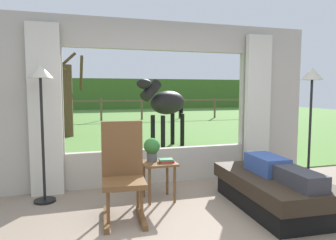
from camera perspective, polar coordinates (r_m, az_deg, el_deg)
name	(u,v)px	position (r m, az deg, el deg)	size (l,w,h in m)	color
back_wall_with_window	(160,105)	(5.01, -1.53, 2.74)	(5.20, 0.12, 2.55)	#ADA599
curtain_panel_left	(45,111)	(4.71, -21.31, 1.61)	(0.44, 0.10, 2.40)	beige
curtain_panel_right	(257,107)	(5.58, 15.86, 2.30)	(0.44, 0.10, 2.40)	beige
outdoor_pasture_lawn	(101,120)	(15.85, -12.03, -0.07)	(36.00, 21.68, 0.02)	#568438
distant_hill_ridge	(90,94)	(25.60, -13.97, 4.58)	(36.00, 2.00, 2.40)	#406627
recliner_sofa	(273,191)	(4.27, 18.45, -12.09)	(0.99, 1.74, 0.42)	black
reclining_person	(276,168)	(4.15, 18.98, -8.26)	(0.37, 1.44, 0.22)	#334C8C
rocking_chair	(123,171)	(3.74, -8.14, -9.15)	(0.52, 0.72, 1.12)	brown
side_table	(159,169)	(4.30, -1.67, -8.79)	(0.44, 0.44, 0.52)	brown
potted_plant	(152,148)	(4.28, -2.93, -5.08)	(0.22, 0.22, 0.32)	#4C5156
book_stack	(166,161)	(4.25, -0.30, -7.34)	(0.20, 0.16, 0.05)	#B22D28
floor_lamp_left	(41,91)	(4.40, -21.99, 4.83)	(0.32, 0.32, 1.82)	black
floor_lamp_right	(312,91)	(5.18, 24.52, 4.74)	(0.32, 0.32, 1.82)	black
horse	(166,103)	(7.99, -0.36, 3.04)	(1.66, 1.36, 1.73)	black
pasture_tree	(68,98)	(10.43, -17.69, 3.87)	(1.09, 1.03, 2.70)	#4C3823
pasture_fence_line	(101,106)	(15.54, -12.00, 2.54)	(16.10, 0.10, 1.10)	brown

